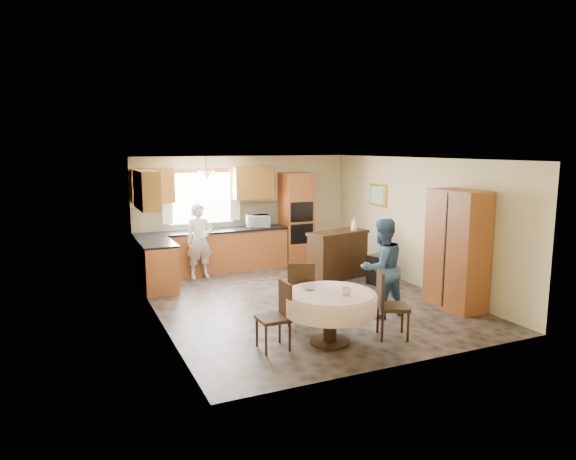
# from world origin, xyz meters

# --- Properties ---
(floor) EXTENTS (5.00, 6.00, 0.01)m
(floor) POSITION_xyz_m (0.00, 0.00, 0.00)
(floor) COLOR brown
(floor) RESTS_ON ground
(ceiling) EXTENTS (5.00, 6.00, 0.01)m
(ceiling) POSITION_xyz_m (0.00, 0.00, 2.50)
(ceiling) COLOR white
(ceiling) RESTS_ON wall_back
(wall_back) EXTENTS (5.00, 0.02, 2.50)m
(wall_back) POSITION_xyz_m (0.00, 3.00, 1.25)
(wall_back) COLOR beige
(wall_back) RESTS_ON floor
(wall_front) EXTENTS (5.00, 0.02, 2.50)m
(wall_front) POSITION_xyz_m (0.00, -3.00, 1.25)
(wall_front) COLOR beige
(wall_front) RESTS_ON floor
(wall_left) EXTENTS (0.02, 6.00, 2.50)m
(wall_left) POSITION_xyz_m (-2.50, 0.00, 1.25)
(wall_left) COLOR beige
(wall_left) RESTS_ON floor
(wall_right) EXTENTS (0.02, 6.00, 2.50)m
(wall_right) POSITION_xyz_m (2.50, 0.00, 1.25)
(wall_right) COLOR beige
(wall_right) RESTS_ON floor
(window) EXTENTS (1.40, 0.03, 1.10)m
(window) POSITION_xyz_m (-1.00, 2.98, 1.60)
(window) COLOR white
(window) RESTS_ON wall_back
(curtain_left) EXTENTS (0.22, 0.02, 1.15)m
(curtain_left) POSITION_xyz_m (-1.75, 2.93, 1.65)
(curtain_left) COLOR white
(curtain_left) RESTS_ON wall_back
(curtain_right) EXTENTS (0.22, 0.02, 1.15)m
(curtain_right) POSITION_xyz_m (-0.25, 2.93, 1.65)
(curtain_right) COLOR white
(curtain_right) RESTS_ON wall_back
(base_cab_back) EXTENTS (3.30, 0.60, 0.88)m
(base_cab_back) POSITION_xyz_m (-0.85, 2.70, 0.44)
(base_cab_back) COLOR #C86F35
(base_cab_back) RESTS_ON floor
(counter_back) EXTENTS (3.30, 0.64, 0.04)m
(counter_back) POSITION_xyz_m (-0.85, 2.70, 0.90)
(counter_back) COLOR black
(counter_back) RESTS_ON base_cab_back
(base_cab_left) EXTENTS (0.60, 1.20, 0.88)m
(base_cab_left) POSITION_xyz_m (-2.20, 1.80, 0.44)
(base_cab_left) COLOR #C86F35
(base_cab_left) RESTS_ON floor
(counter_left) EXTENTS (0.64, 1.20, 0.04)m
(counter_left) POSITION_xyz_m (-2.20, 1.80, 0.90)
(counter_left) COLOR black
(counter_left) RESTS_ON base_cab_left
(backsplash) EXTENTS (3.30, 0.02, 0.55)m
(backsplash) POSITION_xyz_m (-0.85, 2.99, 1.18)
(backsplash) COLOR beige
(backsplash) RESTS_ON wall_back
(wall_cab_left) EXTENTS (0.85, 0.33, 0.72)m
(wall_cab_left) POSITION_xyz_m (-2.05, 2.83, 1.91)
(wall_cab_left) COLOR #A47029
(wall_cab_left) RESTS_ON wall_back
(wall_cab_right) EXTENTS (0.90, 0.33, 0.72)m
(wall_cab_right) POSITION_xyz_m (0.15, 2.83, 1.91)
(wall_cab_right) COLOR #A47029
(wall_cab_right) RESTS_ON wall_back
(wall_cab_side) EXTENTS (0.33, 1.20, 0.72)m
(wall_cab_side) POSITION_xyz_m (-2.33, 1.80, 1.91)
(wall_cab_side) COLOR #A47029
(wall_cab_side) RESTS_ON wall_left
(oven_tower) EXTENTS (0.66, 0.62, 2.12)m
(oven_tower) POSITION_xyz_m (1.15, 2.69, 1.06)
(oven_tower) COLOR #C86F35
(oven_tower) RESTS_ON floor
(oven_upper) EXTENTS (0.56, 0.01, 0.45)m
(oven_upper) POSITION_xyz_m (1.15, 2.38, 1.25)
(oven_upper) COLOR black
(oven_upper) RESTS_ON oven_tower
(oven_lower) EXTENTS (0.56, 0.01, 0.45)m
(oven_lower) POSITION_xyz_m (1.15, 2.38, 0.75)
(oven_lower) COLOR black
(oven_lower) RESTS_ON oven_tower
(pendant) EXTENTS (0.36, 0.36, 0.18)m
(pendant) POSITION_xyz_m (-1.00, 2.50, 2.12)
(pendant) COLOR beige
(pendant) RESTS_ON ceiling
(sideboard) EXTENTS (1.39, 0.82, 0.93)m
(sideboard) POSITION_xyz_m (1.36, 1.09, 0.46)
(sideboard) COLOR #39230F
(sideboard) RESTS_ON floor
(space_heater) EXTENTS (0.50, 0.42, 0.58)m
(space_heater) POSITION_xyz_m (1.90, 0.39, 0.29)
(space_heater) COLOR black
(space_heater) RESTS_ON floor
(cupboard) EXTENTS (0.52, 1.05, 2.00)m
(cupboard) POSITION_xyz_m (2.22, -1.41, 1.00)
(cupboard) COLOR #C86F35
(cupboard) RESTS_ON floor
(dining_table) EXTENTS (1.28, 1.28, 0.73)m
(dining_table) POSITION_xyz_m (-0.51, -1.98, 0.57)
(dining_table) COLOR #39230F
(dining_table) RESTS_ON floor
(chair_left) EXTENTS (0.40, 0.40, 0.91)m
(chair_left) POSITION_xyz_m (-1.24, -1.86, 0.51)
(chair_left) COLOR #39230F
(chair_left) RESTS_ON floor
(chair_back) EXTENTS (0.57, 0.57, 1.00)m
(chair_back) POSITION_xyz_m (-0.56, -1.16, 0.55)
(chair_back) COLOR #39230F
(chair_back) RESTS_ON floor
(chair_right) EXTENTS (0.56, 0.56, 0.97)m
(chair_right) POSITION_xyz_m (0.34, -2.13, 0.54)
(chair_right) COLOR #39230F
(chair_right) RESTS_ON floor
(framed_picture) EXTENTS (0.06, 0.57, 0.47)m
(framed_picture) POSITION_xyz_m (2.47, 1.32, 1.67)
(framed_picture) COLOR gold
(framed_picture) RESTS_ON wall_right
(microwave) EXTENTS (0.55, 0.41, 0.28)m
(microwave) POSITION_xyz_m (0.18, 2.65, 1.06)
(microwave) COLOR silver
(microwave) RESTS_ON counter_back
(person_sink) EXTENTS (0.59, 0.41, 1.55)m
(person_sink) POSITION_xyz_m (-1.24, 2.30, 0.78)
(person_sink) COLOR silver
(person_sink) RESTS_ON floor
(person_dining) EXTENTS (0.82, 0.66, 1.59)m
(person_dining) POSITION_xyz_m (0.80, -1.30, 0.80)
(person_dining) COLOR #3A5B7F
(person_dining) RESTS_ON floor
(bowl_sideboard) EXTENTS (0.24, 0.24, 0.06)m
(bowl_sideboard) POSITION_xyz_m (1.04, 1.09, 0.96)
(bowl_sideboard) COLOR #B2B2B2
(bowl_sideboard) RESTS_ON sideboard
(bottle_sideboard) EXTENTS (0.15, 0.15, 0.32)m
(bottle_sideboard) POSITION_xyz_m (1.73, 1.09, 1.09)
(bottle_sideboard) COLOR silver
(bottle_sideboard) RESTS_ON sideboard
(cup_table) EXTENTS (0.16, 0.16, 0.10)m
(cup_table) POSITION_xyz_m (-0.37, -2.17, 0.78)
(cup_table) COLOR #B2B2B2
(cup_table) RESTS_ON dining_table
(bowl_table) EXTENTS (0.19, 0.19, 0.05)m
(bowl_table) POSITION_xyz_m (-0.72, -1.73, 0.76)
(bowl_table) COLOR #B2B2B2
(bowl_table) RESTS_ON dining_table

